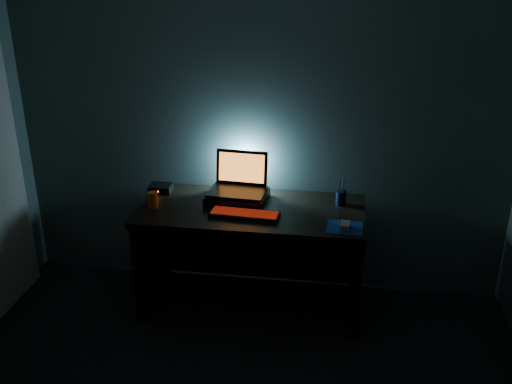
% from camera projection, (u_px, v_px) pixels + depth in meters
% --- Properties ---
extents(room, '(3.50, 4.00, 2.50)m').
position_uv_depth(room, '(184.00, 263.00, 2.11)').
color(room, black).
rests_on(room, ground).
extents(desk, '(1.50, 0.70, 0.75)m').
position_uv_depth(desk, '(253.00, 239.00, 3.93)').
color(desk, black).
rests_on(desk, ground).
extents(riser, '(0.42, 0.33, 0.06)m').
position_uv_depth(riser, '(237.00, 197.00, 3.88)').
color(riser, black).
rests_on(riser, desk).
extents(laptop, '(0.40, 0.31, 0.26)m').
position_uv_depth(laptop, '(239.00, 182.00, 3.89)').
color(laptop, black).
rests_on(laptop, riser).
extents(keyboard, '(0.46, 0.18, 0.03)m').
position_uv_depth(keyboard, '(245.00, 214.00, 3.66)').
color(keyboard, black).
rests_on(keyboard, desk).
extents(mousepad, '(0.23, 0.21, 0.00)m').
position_uv_depth(mousepad, '(345.00, 228.00, 3.51)').
color(mousepad, navy).
rests_on(mousepad, desk).
extents(mouse, '(0.06, 0.10, 0.03)m').
position_uv_depth(mouse, '(345.00, 225.00, 3.50)').
color(mouse, gray).
rests_on(mouse, mousepad).
extents(pen_cup, '(0.08, 0.08, 0.10)m').
position_uv_depth(pen_cup, '(341.00, 198.00, 3.82)').
color(pen_cup, black).
rests_on(pen_cup, desk).
extents(juice_glass, '(0.08, 0.08, 0.11)m').
position_uv_depth(juice_glass, '(153.00, 200.00, 3.77)').
color(juice_glass, orange).
rests_on(juice_glass, desk).
extents(router, '(0.16, 0.13, 0.05)m').
position_uv_depth(router, '(161.00, 188.00, 4.04)').
color(router, black).
rests_on(router, desk).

